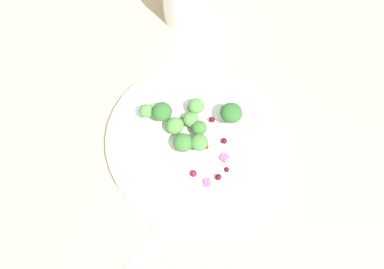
{
  "coord_description": "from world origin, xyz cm",
  "views": [
    {
      "loc": [
        -20.53,
        -12.37,
        65.19
      ],
      "look_at": [
        1.22,
        2.32,
        2.7
      ],
      "focal_mm": 47.11,
      "sensor_mm": 36.0,
      "label": 1
    }
  ],
  "objects_px": {
    "plate": "(192,140)",
    "broccoli_floret_0": "(196,106)",
    "broccoli_floret_1": "(199,128)",
    "broccoli_floret_2": "(175,126)",
    "fork": "(146,243)"
  },
  "relations": [
    {
      "from": "plate",
      "to": "broccoli_floret_0",
      "type": "bearing_deg",
      "value": 25.67
    },
    {
      "from": "fork",
      "to": "broccoli_floret_1",
      "type": "bearing_deg",
      "value": 9.47
    },
    {
      "from": "plate",
      "to": "broccoli_floret_2",
      "type": "distance_m",
      "value": 0.03
    },
    {
      "from": "plate",
      "to": "broccoli_floret_0",
      "type": "distance_m",
      "value": 0.05
    },
    {
      "from": "broccoli_floret_0",
      "to": "broccoli_floret_1",
      "type": "bearing_deg",
      "value": -138.7
    },
    {
      "from": "broccoli_floret_0",
      "to": "broccoli_floret_2",
      "type": "distance_m",
      "value": 0.04
    },
    {
      "from": "plate",
      "to": "broccoli_floret_0",
      "type": "height_order",
      "value": "broccoli_floret_0"
    },
    {
      "from": "plate",
      "to": "broccoli_floret_2",
      "type": "bearing_deg",
      "value": 95.84
    },
    {
      "from": "plate",
      "to": "broccoli_floret_1",
      "type": "xyz_separation_m",
      "value": [
        0.01,
        -0.0,
        0.02
      ]
    },
    {
      "from": "broccoli_floret_0",
      "to": "fork",
      "type": "height_order",
      "value": "broccoli_floret_0"
    },
    {
      "from": "broccoli_floret_0",
      "to": "fork",
      "type": "xyz_separation_m",
      "value": [
        -0.19,
        -0.05,
        -0.03
      ]
    },
    {
      "from": "fork",
      "to": "broccoli_floret_0",
      "type": "bearing_deg",
      "value": 14.44
    },
    {
      "from": "plate",
      "to": "broccoli_floret_1",
      "type": "distance_m",
      "value": 0.02
    },
    {
      "from": "broccoli_floret_1",
      "to": "broccoli_floret_2",
      "type": "relative_size",
      "value": 0.86
    },
    {
      "from": "broccoli_floret_0",
      "to": "fork",
      "type": "bearing_deg",
      "value": -165.56
    }
  ]
}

